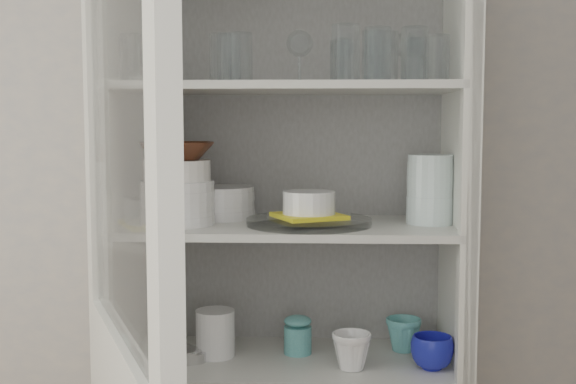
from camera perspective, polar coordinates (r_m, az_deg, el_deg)
The scene contains 34 objects.
wall_back at distance 2.34m, azimuth -4.67°, elevation -0.73°, with size 3.60×0.02×2.60m, color #A6A6A5.
pantry_cabinet at distance 2.23m, azimuth 0.07°, elevation -10.43°, with size 1.00×0.45×2.10m.
tumbler_0 at distance 1.99m, azimuth -12.29°, elevation 10.31°, with size 0.06×0.06×0.12m, color silver.
tumbler_1 at distance 1.98m, azimuth -4.71°, elevation 10.48°, with size 0.06×0.06×0.13m, color silver.
tumbler_2 at distance 1.96m, azimuth -3.79°, elevation 10.57°, with size 0.06×0.06×0.13m, color silver.
tumbler_3 at distance 1.98m, azimuth 4.58°, elevation 10.86°, with size 0.08×0.08×0.15m, color silver.
tumbler_4 at distance 1.98m, azimuth 6.85°, elevation 10.59°, with size 0.07×0.07×0.13m, color silver.
tumbler_5 at distance 1.95m, azimuth 7.09°, elevation 10.74°, with size 0.07×0.07×0.14m, color silver.
tumbler_6 at distance 2.00m, azimuth 11.75°, elevation 10.29°, with size 0.06×0.06×0.12m, color silver.
tumbler_7 at distance 2.16m, azimuth -11.08°, elevation 10.13°, with size 0.07×0.07×0.14m, color silver.
tumbler_8 at distance 2.10m, azimuth -10.16°, elevation 10.33°, with size 0.07×0.07×0.14m, color silver.
tumbler_9 at distance 2.09m, azimuth -5.24°, elevation 10.42°, with size 0.07×0.07×0.14m, color silver.
tumbler_10 at distance 2.09m, azimuth 4.19°, elevation 10.16°, with size 0.06×0.06×0.12m, color silver.
tumbler_11 at distance 2.07m, azimuth 7.69°, elevation 10.46°, with size 0.07×0.07×0.14m, color silver.
goblet_0 at distance 2.22m, azimuth -9.37°, elevation 10.52°, with size 0.08×0.08×0.18m, color silver, non-canonical shape.
goblet_1 at distance 2.16m, azimuth 0.92°, elevation 10.73°, with size 0.08×0.08×0.18m, color silver, non-canonical shape.
goblet_2 at distance 2.17m, azimuth 4.28°, elevation 10.40°, with size 0.07×0.07×0.16m, color silver, non-canonical shape.
goblet_3 at distance 2.18m, azimuth 9.26°, elevation 10.52°, with size 0.08×0.08×0.17m, color silver, non-canonical shape.
plate_stack_front at distance 2.09m, azimuth -8.72°, elevation -0.84°, with size 0.21×0.21×0.13m, color white.
plate_stack_back at distance 2.21m, azimuth -5.42°, elevation -0.82°, with size 0.21×0.21×0.10m, color white.
cream_bowl at distance 2.08m, azimuth -8.76°, elevation 1.70°, with size 0.19×0.19×0.06m, color white.
terracotta_bowl at distance 2.08m, azimuth -8.78°, elevation 3.23°, with size 0.21×0.21×0.05m, color #401E11.
glass_platter at distance 2.06m, azimuth 1.67°, elevation -2.36°, with size 0.36×0.36×0.02m, color silver.
yellow_trivet at distance 2.05m, azimuth 1.67°, elevation -1.91°, with size 0.18×0.18×0.01m, color yellow.
white_ramekin at distance 2.05m, azimuth 1.67°, elevation -0.83°, with size 0.15×0.15×0.06m, color white.
grey_bowl_stack at distance 2.11m, azimuth 11.17°, elevation 0.21°, with size 0.13×0.13×0.20m, color silver.
mug_blue at distance 2.12m, azimuth 11.31°, elevation -12.31°, with size 0.12×0.12×0.09m, color #1424A3.
mug_teal at distance 2.26m, azimuth 9.11°, elevation -11.07°, with size 0.11×0.11×0.10m, color teal.
mug_white at distance 2.08m, azimuth 5.04°, elevation -12.40°, with size 0.11×0.11×0.10m, color white.
teal_jar at distance 2.21m, azimuth 0.78°, elevation -11.40°, with size 0.08×0.08×0.10m.
measuring_cups at distance 2.17m, azimuth -8.37°, elevation -12.64°, with size 0.09×0.09×0.04m, color silver.
white_canister at distance 2.19m, azimuth -5.76°, elevation -11.03°, with size 0.12×0.12×0.14m, color white.
tumbler_12 at distance 2.03m, azimuth 9.98°, elevation 10.61°, with size 0.08×0.08×0.15m, color silver.
tumbler_13 at distance 2.10m, azimuth 9.81°, elevation 10.14°, with size 0.06×0.06×0.13m, color silver.
Camera 1 is at (0.29, -0.81, 1.55)m, focal length 45.00 mm.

